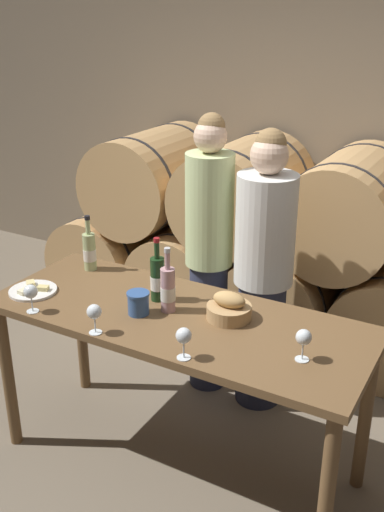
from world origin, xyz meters
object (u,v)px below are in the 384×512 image
at_px(blue_crock, 138,302).
at_px(cheese_plate, 33,290).
at_px(wine_bottle_rose, 168,289).
at_px(wine_glass_left, 94,313).
at_px(person_right, 263,272).
at_px(wine_bottle_red, 157,278).
at_px(wine_glass_center, 184,337).
at_px(wine_bottle_white, 90,251).
at_px(tasting_table, 177,335).
at_px(bread_basket, 229,309).
at_px(wine_glass_far_left, 31,292).
at_px(wine_glass_right, 304,338).
at_px(person_left, 209,254).

relative_size(blue_crock, cheese_plate, 0.46).
relative_size(wine_bottle_rose, cheese_plate, 1.33).
height_order(cheese_plate, wine_glass_left, wine_glass_left).
bearing_deg(blue_crock, person_right, 69.44).
distance_m(wine_bottle_red, blue_crock, 0.18).
relative_size(cheese_plate, wine_glass_center, 1.72).
distance_m(wine_bottle_red, wine_bottle_white, 0.55).
relative_size(wine_bottle_red, cheese_plate, 1.35).
distance_m(tasting_table, wine_glass_center, 0.44).
relative_size(tasting_table, blue_crock, 16.66).
relative_size(bread_basket, wine_glass_left, 1.50).
bearing_deg(wine_bottle_white, person_right, 31.20).
distance_m(person_right, cheese_plate, 1.27).
bearing_deg(wine_bottle_rose, wine_glass_far_left, -149.56).
height_order(blue_crock, wine_glass_center, wine_glass_center).
xyz_separation_m(wine_bottle_red, wine_glass_left, (-0.07, -0.42, -0.01)).
distance_m(wine_glass_center, wine_glass_right, 0.49).
xyz_separation_m(wine_bottle_rose, blue_crock, (-0.11, -0.10, -0.05)).
bearing_deg(wine_glass_left, wine_bottle_white, 129.94).
relative_size(tasting_table, wine_bottle_white, 5.91).
bearing_deg(wine_glass_right, blue_crock, 179.67).
bearing_deg(cheese_plate, wine_bottle_white, 78.47).
bearing_deg(blue_crock, wine_glass_right, -0.33).
relative_size(wine_bottle_red, wine_glass_right, 2.33).
bearing_deg(person_right, wine_glass_center, -85.50).
bearing_deg(bread_basket, blue_crock, -156.89).
bearing_deg(wine_glass_right, wine_bottle_rose, 171.93).
bearing_deg(wine_glass_left, wine_bottle_rose, 63.37).
bearing_deg(tasting_table, wine_glass_center, -55.11).
xyz_separation_m(person_left, wine_glass_right, (0.87, -0.81, 0.09)).
xyz_separation_m(blue_crock, wine_glass_center, (0.38, -0.23, 0.04)).
distance_m(tasting_table, wine_bottle_rose, 0.23).
bearing_deg(bread_basket, person_left, 124.74).
xyz_separation_m(wine_bottle_rose, cheese_plate, (-0.71, -0.17, -0.10)).
bearing_deg(wine_glass_left, person_right, 70.75).
height_order(bread_basket, wine_glass_left, wine_glass_left).
bearing_deg(person_right, wine_bottle_red, -115.35).
bearing_deg(wine_glass_far_left, blue_crock, 27.19).
relative_size(wine_bottle_white, wine_bottle_rose, 0.97).
xyz_separation_m(tasting_table, wine_glass_center, (0.22, -0.31, 0.21)).
xyz_separation_m(wine_bottle_red, wine_glass_right, (0.82, -0.18, -0.01)).
bearing_deg(wine_bottle_rose, bread_basket, 14.11).
height_order(tasting_table, blue_crock, blue_crock).
bearing_deg(tasting_table, wine_glass_left, -125.17).
xyz_separation_m(wine_bottle_white, cheese_plate, (-0.08, -0.38, -0.10)).
bearing_deg(tasting_table, wine_bottle_white, 162.13).
bearing_deg(blue_crock, wine_glass_left, -104.87).
distance_m(cheese_plate, wine_glass_left, 0.57).
bearing_deg(person_left, cheese_plate, -122.41).
distance_m(person_left, person_right, 0.35).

